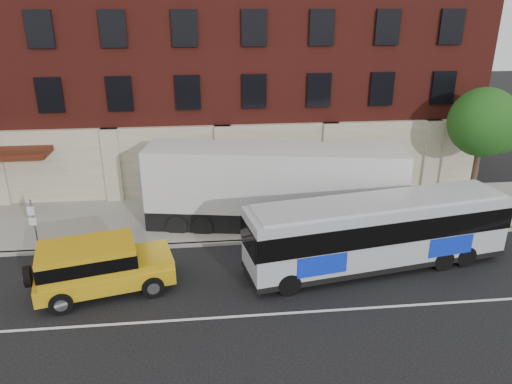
{
  "coord_description": "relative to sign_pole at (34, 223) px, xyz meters",
  "views": [
    {
      "loc": [
        -0.89,
        -13.83,
        10.46
      ],
      "look_at": [
        1.16,
        5.5,
        2.74
      ],
      "focal_mm": 33.97,
      "sensor_mm": 36.0,
      "label": 1
    }
  ],
  "objects": [
    {
      "name": "ground",
      "position": [
        8.5,
        -6.15,
        -1.45
      ],
      "size": [
        120.0,
        120.0,
        0.0
      ],
      "primitive_type": "plane",
      "color": "black",
      "rests_on": "ground"
    },
    {
      "name": "sidewalk",
      "position": [
        8.5,
        2.85,
        -1.38
      ],
      "size": [
        60.0,
        6.0,
        0.15
      ],
      "primitive_type": "cube",
      "color": "#99958B",
      "rests_on": "ground"
    },
    {
      "name": "kerb",
      "position": [
        8.5,
        -0.15,
        -1.38
      ],
      "size": [
        60.0,
        0.25,
        0.15
      ],
      "primitive_type": "cube",
      "color": "#99958B",
      "rests_on": "ground"
    },
    {
      "name": "lane_line",
      "position": [
        8.5,
        -5.65,
        -1.45
      ],
      "size": [
        60.0,
        0.12,
        0.01
      ],
      "primitive_type": "cube",
      "color": "silver",
      "rests_on": "ground"
    },
    {
      "name": "building",
      "position": [
        8.49,
        10.77,
        6.13
      ],
      "size": [
        30.0,
        12.1,
        15.0
      ],
      "color": "#5C1C15",
      "rests_on": "sidewalk"
    },
    {
      "name": "sign_pole",
      "position": [
        0.0,
        0.0,
        0.0
      ],
      "size": [
        0.3,
        0.2,
        2.5
      ],
      "color": "slate",
      "rests_on": "ground"
    },
    {
      "name": "street_tree",
      "position": [
        22.04,
        3.34,
        2.96
      ],
      "size": [
        3.6,
        3.6,
        6.2
      ],
      "color": "#3C2B1E",
      "rests_on": "sidewalk"
    },
    {
      "name": "city_bus",
      "position": [
        14.48,
        -2.74,
        0.22
      ],
      "size": [
        11.27,
        4.2,
        3.02
      ],
      "color": "#B1B4BB",
      "rests_on": "ground"
    },
    {
      "name": "yellow_suv",
      "position": [
        3.34,
        -3.49,
        -0.28
      ],
      "size": [
        5.49,
        3.22,
        2.04
      ],
      "color": "gold",
      "rests_on": "ground"
    },
    {
      "name": "shipping_container",
      "position": [
        10.76,
        1.45,
        0.55
      ],
      "size": [
        12.4,
        4.55,
        4.05
      ],
      "color": "black",
      "rests_on": "ground"
    }
  ]
}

